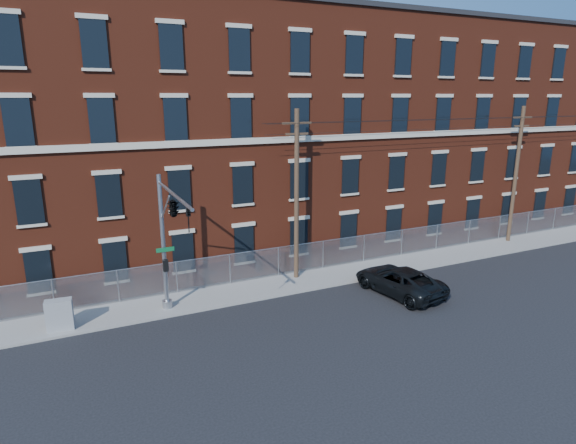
# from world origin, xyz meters

# --- Properties ---
(ground) EXTENTS (140.00, 140.00, 0.00)m
(ground) POSITION_xyz_m (0.00, 0.00, 0.00)
(ground) COLOR black
(ground) RESTS_ON ground
(sidewalk) EXTENTS (65.00, 3.00, 0.12)m
(sidewalk) POSITION_xyz_m (12.00, 5.00, 0.06)
(sidewalk) COLOR gray
(sidewalk) RESTS_ON ground
(mill_building) EXTENTS (55.30, 14.32, 16.30)m
(mill_building) POSITION_xyz_m (12.00, 13.93, 8.15)
(mill_building) COLOR #602211
(mill_building) RESTS_ON ground
(chain_link_fence) EXTENTS (59.06, 0.06, 1.85)m
(chain_link_fence) POSITION_xyz_m (12.00, 6.30, 1.06)
(chain_link_fence) COLOR #A5A8AD
(chain_link_fence) RESTS_ON ground
(traffic_signal_mast) EXTENTS (0.90, 6.75, 7.00)m
(traffic_signal_mast) POSITION_xyz_m (-6.00, 2.18, 5.39)
(traffic_signal_mast) COLOR #9EA0A5
(traffic_signal_mast) RESTS_ON ground
(utility_pole_near) EXTENTS (1.80, 0.28, 10.00)m
(utility_pole_near) POSITION_xyz_m (2.00, 5.60, 5.34)
(utility_pole_near) COLOR #473423
(utility_pole_near) RESTS_ON ground
(utility_pole_mid) EXTENTS (1.80, 0.28, 10.00)m
(utility_pole_mid) POSITION_xyz_m (20.00, 5.60, 5.34)
(utility_pole_mid) COLOR #473423
(utility_pole_mid) RESTS_ON ground
(overhead_wires) EXTENTS (40.00, 0.62, 0.62)m
(overhead_wires) POSITION_xyz_m (20.00, 5.60, 9.12)
(overhead_wires) COLOR black
(overhead_wires) RESTS_ON ground
(pickup_truck) EXTENTS (3.34, 5.80, 1.52)m
(pickup_truck) POSITION_xyz_m (6.26, 1.17, 0.76)
(pickup_truck) COLOR black
(pickup_truck) RESTS_ON ground
(utility_cabinet) EXTENTS (1.23, 0.70, 1.48)m
(utility_cabinet) POSITION_xyz_m (-11.04, 4.20, 0.86)
(utility_cabinet) COLOR gray
(utility_cabinet) RESTS_ON sidewalk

